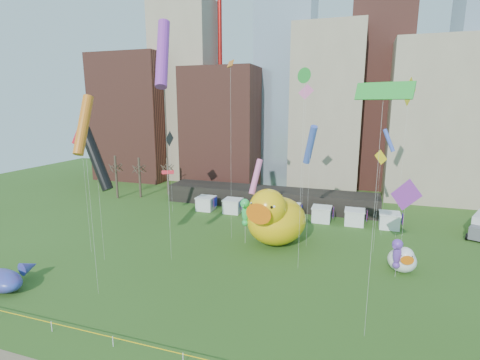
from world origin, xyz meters
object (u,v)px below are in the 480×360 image
(small_duck, at_px, (403,259))
(whale_inflatable, at_px, (4,279))
(seahorse_purple, at_px, (397,251))
(big_duck, at_px, (275,218))
(seahorse_green, at_px, (245,210))

(small_duck, bearing_deg, whale_inflatable, -162.59)
(seahorse_purple, xyz_separation_m, whale_inflatable, (-37.71, -15.33, -1.85))
(big_duck, relative_size, whale_inflatable, 1.61)
(big_duck, bearing_deg, whale_inflatable, -127.02)
(seahorse_purple, height_order, whale_inflatable, seahorse_purple)
(seahorse_green, distance_m, seahorse_purple, 18.92)
(big_duck, height_order, seahorse_green, big_duck)
(small_duck, height_order, seahorse_purple, seahorse_purple)
(seahorse_purple, bearing_deg, whale_inflatable, -133.01)
(small_duck, xyz_separation_m, seahorse_purple, (-0.78, -1.57, 1.46))
(big_duck, bearing_deg, seahorse_purple, -7.16)
(whale_inflatable, bearing_deg, big_duck, 51.72)
(big_duck, relative_size, seahorse_purple, 2.57)
(seahorse_green, bearing_deg, whale_inflatable, -134.49)
(small_duck, xyz_separation_m, whale_inflatable, (-38.49, -16.90, -0.40))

